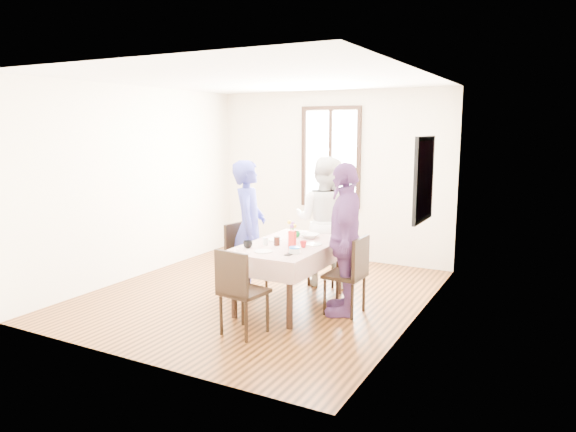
% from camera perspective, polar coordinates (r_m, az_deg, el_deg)
% --- Properties ---
extents(ground, '(4.50, 4.50, 0.00)m').
position_cam_1_polar(ground, '(6.91, -3.01, -8.37)').
color(ground, black).
rests_on(ground, ground).
extents(back_wall, '(4.00, 0.00, 4.00)m').
position_cam_1_polar(back_wall, '(8.61, 4.67, 4.37)').
color(back_wall, beige).
rests_on(back_wall, ground).
extents(right_wall, '(0.00, 4.50, 4.50)m').
position_cam_1_polar(right_wall, '(5.85, 13.93, 1.66)').
color(right_wall, beige).
rests_on(right_wall, ground).
extents(window_frame, '(1.02, 0.06, 1.62)m').
position_cam_1_polar(window_frame, '(8.57, 4.65, 6.35)').
color(window_frame, black).
rests_on(window_frame, back_wall).
extents(window_pane, '(0.90, 0.02, 1.50)m').
position_cam_1_polar(window_pane, '(8.58, 4.67, 6.36)').
color(window_pane, white).
rests_on(window_pane, back_wall).
extents(art_poster, '(0.04, 0.76, 0.96)m').
position_cam_1_polar(art_poster, '(6.12, 14.52, 3.86)').
color(art_poster, red).
rests_on(art_poster, right_wall).
extents(dining_table, '(0.83, 1.48, 0.75)m').
position_cam_1_polar(dining_table, '(6.37, 0.21, -6.37)').
color(dining_table, black).
rests_on(dining_table, ground).
extents(tablecloth, '(0.95, 1.60, 0.01)m').
position_cam_1_polar(tablecloth, '(6.28, 0.21, -3.03)').
color(tablecloth, '#561207').
rests_on(tablecloth, dining_table).
extents(chair_left, '(0.48, 0.48, 0.91)m').
position_cam_1_polar(chair_left, '(6.80, -4.39, -4.68)').
color(chair_left, black).
rests_on(chair_left, ground).
extents(chair_right, '(0.44, 0.44, 0.91)m').
position_cam_1_polar(chair_right, '(6.12, 6.16, -6.34)').
color(chair_right, black).
rests_on(chair_right, ground).
extents(chair_far, '(0.47, 0.47, 0.91)m').
position_cam_1_polar(chair_far, '(7.24, 3.97, -3.80)').
color(chair_far, black).
rests_on(chair_far, ground).
extents(chair_near, '(0.47, 0.47, 0.91)m').
position_cam_1_polar(chair_near, '(5.51, -4.77, -8.11)').
color(chair_near, black).
rests_on(chair_near, ground).
extents(person_left, '(0.63, 0.74, 1.72)m').
position_cam_1_polar(person_left, '(6.71, -4.30, -1.33)').
color(person_left, '#33368D').
rests_on(person_left, ground).
extents(person_far, '(0.89, 0.71, 1.75)m').
position_cam_1_polar(person_far, '(7.14, 3.95, -0.55)').
color(person_far, silver).
rests_on(person_far, ground).
extents(person_right, '(0.76, 1.11, 1.74)m').
position_cam_1_polar(person_right, '(6.02, 6.07, -2.50)').
color(person_right, '#633771').
rests_on(person_right, ground).
extents(mug_black, '(0.12, 0.12, 0.08)m').
position_cam_1_polar(mug_black, '(6.05, -4.35, -3.09)').
color(mug_black, black).
rests_on(mug_black, tablecloth).
extents(mug_flag, '(0.11, 0.11, 0.08)m').
position_cam_1_polar(mug_flag, '(6.07, 1.66, -3.06)').
color(mug_flag, red).
rests_on(mug_flag, tablecloth).
extents(mug_green, '(0.09, 0.09, 0.07)m').
position_cam_1_polar(mug_green, '(6.62, 0.92, -1.99)').
color(mug_green, '#0C7226').
rests_on(mug_green, tablecloth).
extents(serving_bowl, '(0.23, 0.23, 0.05)m').
position_cam_1_polar(serving_bowl, '(6.58, 2.40, -2.17)').
color(serving_bowl, white).
rests_on(serving_bowl, tablecloth).
extents(juice_carton, '(0.07, 0.07, 0.21)m').
position_cam_1_polar(juice_carton, '(5.96, 0.47, -2.61)').
color(juice_carton, red).
rests_on(juice_carton, tablecloth).
extents(butter_tub, '(0.12, 0.12, 0.06)m').
position_cam_1_polar(butter_tub, '(5.78, 0.70, -3.78)').
color(butter_tub, white).
rests_on(butter_tub, tablecloth).
extents(jam_jar, '(0.07, 0.07, 0.10)m').
position_cam_1_polar(jam_jar, '(6.16, -1.21, -2.74)').
color(jam_jar, black).
rests_on(jam_jar, tablecloth).
extents(drinking_glass, '(0.06, 0.06, 0.09)m').
position_cam_1_polar(drinking_glass, '(6.18, -2.42, -2.76)').
color(drinking_glass, silver).
rests_on(drinking_glass, tablecloth).
extents(smartphone, '(0.07, 0.14, 0.01)m').
position_cam_1_polar(smartphone, '(5.73, 0.15, -4.15)').
color(smartphone, black).
rests_on(smartphone, tablecloth).
extents(flower_vase, '(0.07, 0.07, 0.14)m').
position_cam_1_polar(flower_vase, '(6.32, 0.44, -2.22)').
color(flower_vase, silver).
rests_on(flower_vase, tablecloth).
extents(plate_left, '(0.20, 0.20, 0.01)m').
position_cam_1_polar(plate_left, '(6.47, -1.50, -2.55)').
color(plate_left, white).
rests_on(plate_left, tablecloth).
extents(plate_right, '(0.20, 0.20, 0.01)m').
position_cam_1_polar(plate_right, '(6.21, 2.77, -3.06)').
color(plate_right, white).
rests_on(plate_right, tablecloth).
extents(plate_far, '(0.20, 0.20, 0.01)m').
position_cam_1_polar(plate_far, '(6.75, 2.58, -2.05)').
color(plate_far, white).
rests_on(plate_far, tablecloth).
extents(plate_near, '(0.20, 0.20, 0.01)m').
position_cam_1_polar(plate_near, '(5.86, -2.70, -3.84)').
color(plate_near, white).
rests_on(plate_near, tablecloth).
extents(butter_lid, '(0.12, 0.12, 0.01)m').
position_cam_1_polar(butter_lid, '(5.77, 0.70, -3.43)').
color(butter_lid, blue).
rests_on(butter_lid, butter_tub).
extents(flower_bunch, '(0.09, 0.09, 0.10)m').
position_cam_1_polar(flower_bunch, '(6.30, 0.44, -1.13)').
color(flower_bunch, yellow).
rests_on(flower_bunch, flower_vase).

